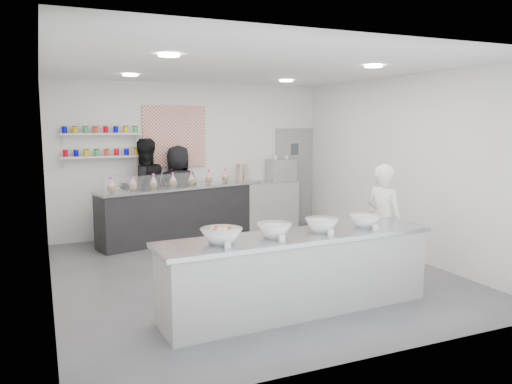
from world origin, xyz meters
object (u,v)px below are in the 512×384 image
(staff_right, at_px, (179,191))
(prep_counter, at_px, (298,272))
(espresso_machine, at_px, (281,170))
(woman_prep, at_px, (384,222))
(espresso_ledge, at_px, (266,205))
(back_bar, at_px, (183,213))
(staff_left, at_px, (145,190))

(staff_right, bearing_deg, prep_counter, 95.77)
(espresso_machine, xyz_separation_m, woman_prep, (-0.24, -3.82, -0.40))
(espresso_ledge, relative_size, woman_prep, 0.82)
(back_bar, xyz_separation_m, espresso_machine, (2.23, 0.30, 0.71))
(back_bar, bearing_deg, woman_prep, -75.59)
(prep_counter, relative_size, staff_right, 1.90)
(espresso_ledge, height_order, staff_right, staff_right)
(prep_counter, bearing_deg, espresso_ledge, 67.30)
(prep_counter, xyz_separation_m, espresso_ledge, (1.61, 4.42, 0.04))
(espresso_machine, distance_m, woman_prep, 3.84)
(back_bar, distance_m, espresso_machine, 2.36)
(espresso_ledge, xyz_separation_m, staff_right, (-1.91, -0.05, 0.39))
(prep_counter, relative_size, espresso_ledge, 2.51)
(espresso_machine, distance_m, staff_right, 2.27)
(back_bar, xyz_separation_m, woman_prep, (1.99, -3.52, 0.31))
(prep_counter, xyz_separation_m, espresso_machine, (1.95, 4.42, 0.76))
(woman_prep, bearing_deg, staff_right, 16.00)
(back_bar, height_order, espresso_machine, espresso_machine)
(espresso_ledge, relative_size, staff_left, 0.70)
(espresso_ledge, relative_size, espresso_machine, 2.39)
(espresso_machine, bearing_deg, back_bar, -172.39)
(back_bar, bearing_deg, espresso_machine, -7.49)
(woman_prep, bearing_deg, back_bar, 17.55)
(espresso_machine, bearing_deg, staff_left, -179.05)
(espresso_ledge, distance_m, staff_right, 1.95)
(espresso_ledge, xyz_separation_m, woman_prep, (0.09, -3.82, 0.32))
(espresso_machine, relative_size, woman_prep, 0.34)
(prep_counter, bearing_deg, staff_left, 99.68)
(prep_counter, xyz_separation_m, woman_prep, (1.70, 0.60, 0.36))
(staff_right, bearing_deg, espresso_machine, -176.87)
(espresso_ledge, bearing_deg, back_bar, -171.06)
(back_bar, bearing_deg, espresso_ledge, -6.15)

